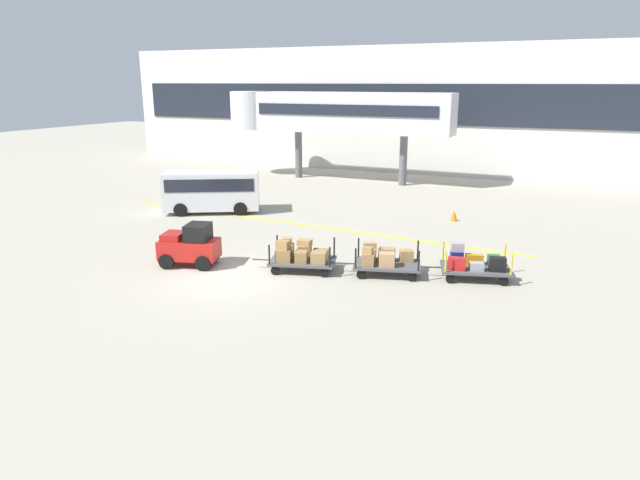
{
  "coord_description": "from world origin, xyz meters",
  "views": [
    {
      "loc": [
        10.56,
        -15.42,
        6.53
      ],
      "look_at": [
        2.89,
        1.31,
        1.36
      ],
      "focal_mm": 31.73,
      "sensor_mm": 36.0,
      "label": 1
    }
  ],
  "objects_px": {
    "baggage_cart_tail": "(475,264)",
    "shuttle_van": "(212,188)",
    "baggage_cart_lead": "(300,255)",
    "baggage_cart_middle": "(384,259)",
    "baggage_tug": "(190,246)",
    "safety_cone_near": "(454,215)"
  },
  "relations": [
    {
      "from": "baggage_cart_lead",
      "to": "baggage_cart_middle",
      "type": "height_order",
      "value": "baggage_cart_lead"
    },
    {
      "from": "baggage_tug",
      "to": "shuttle_van",
      "type": "xyz_separation_m",
      "value": [
        -4.43,
        7.68,
        0.48
      ]
    },
    {
      "from": "baggage_cart_middle",
      "to": "safety_cone_near",
      "type": "xyz_separation_m",
      "value": [
        0.61,
        8.92,
        -0.26
      ]
    },
    {
      "from": "baggage_cart_lead",
      "to": "baggage_cart_tail",
      "type": "relative_size",
      "value": 1.0
    },
    {
      "from": "shuttle_van",
      "to": "safety_cone_near",
      "type": "bearing_deg",
      "value": 15.51
    },
    {
      "from": "baggage_cart_tail",
      "to": "baggage_cart_middle",
      "type": "bearing_deg",
      "value": -164.29
    },
    {
      "from": "baggage_cart_lead",
      "to": "baggage_cart_middle",
      "type": "xyz_separation_m",
      "value": [
        2.82,
        0.88,
        -0.03
      ]
    },
    {
      "from": "baggage_cart_lead",
      "to": "baggage_cart_middle",
      "type": "bearing_deg",
      "value": 17.35
    },
    {
      "from": "baggage_cart_middle",
      "to": "shuttle_van",
      "type": "xyz_separation_m",
      "value": [
        -11.17,
        5.65,
        0.7
      ]
    },
    {
      "from": "baggage_cart_lead",
      "to": "shuttle_van",
      "type": "distance_m",
      "value": 10.62
    },
    {
      "from": "baggage_cart_lead",
      "to": "safety_cone_near",
      "type": "height_order",
      "value": "baggage_cart_lead"
    },
    {
      "from": "shuttle_van",
      "to": "baggage_tug",
      "type": "bearing_deg",
      "value": -60.05
    },
    {
      "from": "baggage_cart_middle",
      "to": "safety_cone_near",
      "type": "bearing_deg",
      "value": 86.09
    },
    {
      "from": "baggage_tug",
      "to": "shuttle_van",
      "type": "distance_m",
      "value": 8.88
    },
    {
      "from": "baggage_tug",
      "to": "baggage_cart_lead",
      "type": "distance_m",
      "value": 4.09
    },
    {
      "from": "baggage_tug",
      "to": "baggage_cart_middle",
      "type": "distance_m",
      "value": 7.04
    },
    {
      "from": "baggage_cart_middle",
      "to": "shuttle_van",
      "type": "bearing_deg",
      "value": 153.16
    },
    {
      "from": "baggage_tug",
      "to": "baggage_cart_tail",
      "type": "bearing_deg",
      "value": 16.45
    },
    {
      "from": "baggage_cart_tail",
      "to": "shuttle_van",
      "type": "distance_m",
      "value": 14.96
    },
    {
      "from": "baggage_cart_middle",
      "to": "shuttle_van",
      "type": "distance_m",
      "value": 12.54
    },
    {
      "from": "baggage_cart_lead",
      "to": "safety_cone_near",
      "type": "xyz_separation_m",
      "value": [
        3.43,
        9.8,
        -0.29
      ]
    },
    {
      "from": "baggage_cart_lead",
      "to": "baggage_cart_tail",
      "type": "distance_m",
      "value": 6.05
    }
  ]
}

